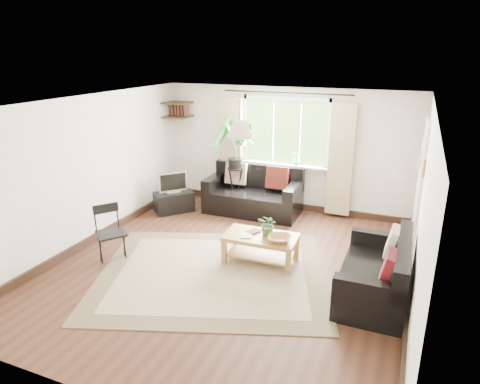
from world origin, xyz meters
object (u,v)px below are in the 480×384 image
at_px(sofa_back, 253,192).
at_px(sofa_right, 375,269).
at_px(coffee_table, 261,249).
at_px(palm_stand, 235,165).
at_px(tv_stand, 174,202).
at_px(folding_chair, 111,234).

relative_size(sofa_back, sofa_right, 1.12).
bearing_deg(coffee_table, palm_stand, 122.13).
bearing_deg(palm_stand, sofa_right, -38.23).
bearing_deg(tv_stand, sofa_back, -27.92).
bearing_deg(coffee_table, sofa_right, -9.78).
distance_m(sofa_back, sofa_right, 3.35).
bearing_deg(sofa_back, tv_stand, -160.14).
distance_m(sofa_right, palm_stand, 3.78).
relative_size(sofa_back, tv_stand, 2.48).
xyz_separation_m(coffee_table, palm_stand, (-1.27, 2.03, 0.68)).
height_order(coffee_table, folding_chair, folding_chair).
distance_m(sofa_right, coffee_table, 1.70).
relative_size(sofa_right, folding_chair, 1.91).
height_order(tv_stand, folding_chair, folding_chair).
distance_m(coffee_table, palm_stand, 2.49).
bearing_deg(sofa_right, palm_stand, -128.27).
distance_m(sofa_back, coffee_table, 2.11).
distance_m(palm_stand, folding_chair, 2.97).
relative_size(coffee_table, folding_chair, 1.28).
distance_m(sofa_right, folding_chair, 3.81).
xyz_separation_m(coffee_table, tv_stand, (-2.32, 1.37, -0.02)).
bearing_deg(folding_chair, coffee_table, -32.98).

